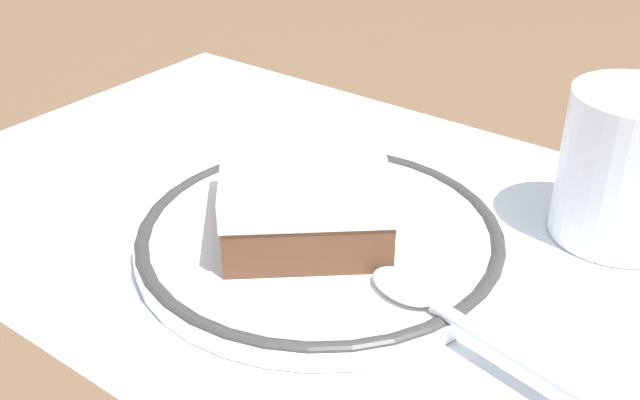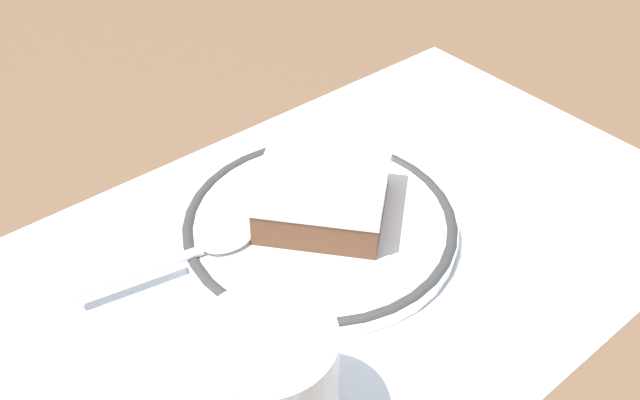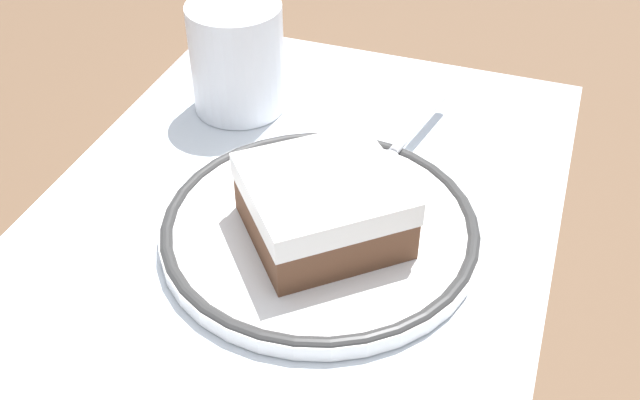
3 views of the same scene
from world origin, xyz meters
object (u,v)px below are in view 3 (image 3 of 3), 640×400
object	(u,v)px
cake_slice	(323,205)
spoon	(398,147)
plate	(320,228)
cup	(238,65)

from	to	relation	value
cake_slice	spoon	size ratio (longest dim) A/B	0.98
plate	spoon	size ratio (longest dim) A/B	1.59
cake_slice	cup	distance (m)	0.18
plate	spoon	bearing A→B (deg)	164.11
cake_slice	cup	bearing A→B (deg)	-138.85
cake_slice	spoon	bearing A→B (deg)	167.67
cup	cake_slice	bearing A→B (deg)	41.15
plate	cake_slice	xyz separation A→B (m)	(0.01, 0.00, 0.03)
spoon	cup	world-z (taller)	cup
plate	cake_slice	world-z (taller)	cake_slice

